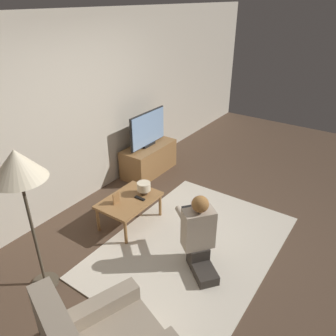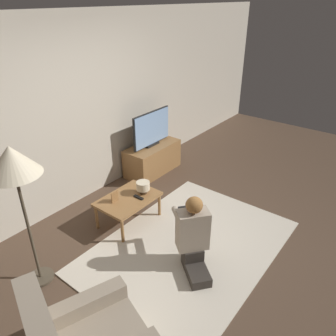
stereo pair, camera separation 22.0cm
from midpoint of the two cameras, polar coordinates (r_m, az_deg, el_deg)
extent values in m
plane|color=brown|center=(4.14, 5.19, -13.53)|extent=(10.00, 10.00, 0.00)
cube|color=beige|center=(4.66, -14.56, 9.08)|extent=(10.00, 0.06, 2.60)
cube|color=beige|center=(4.14, 5.19, -13.45)|extent=(2.56, 1.82, 0.02)
cube|color=olive|center=(5.62, -1.59, 1.65)|extent=(1.00, 0.47, 0.50)
cube|color=black|center=(5.51, -1.63, 4.16)|extent=(0.29, 0.08, 0.04)
cube|color=black|center=(5.40, -1.74, 6.95)|extent=(0.85, 0.03, 0.56)
cube|color=#8CB2E0|center=(5.40, -1.67, 6.93)|extent=(0.82, 0.04, 0.53)
cube|color=olive|center=(4.33, -5.53, -5.43)|extent=(0.79, 0.55, 0.04)
cylinder|color=olive|center=(4.10, -6.40, -10.94)|extent=(0.04, 0.04, 0.35)
cylinder|color=olive|center=(4.53, -0.12, -6.52)|extent=(0.04, 0.04, 0.35)
cylinder|color=olive|center=(4.39, -10.91, -8.42)|extent=(0.04, 0.04, 0.35)
cylinder|color=olive|center=(4.79, -4.59, -4.53)|extent=(0.04, 0.04, 0.35)
cylinder|color=#4C4233|center=(3.97, -19.73, -17.48)|extent=(0.28, 0.28, 0.03)
cylinder|color=#4C4233|center=(3.48, -21.75, -8.46)|extent=(0.03, 0.03, 1.51)
cone|color=beige|center=(3.16, -23.81, 1.19)|extent=(0.50, 0.50, 0.28)
cube|color=gray|center=(3.11, -12.61, -25.11)|extent=(0.81, 0.40, 0.57)
cube|color=#332D28|center=(3.77, 6.63, -17.30)|extent=(0.45, 0.48, 0.11)
cube|color=#332D28|center=(3.80, 5.86, -14.20)|extent=(0.32, 0.32, 0.14)
cube|color=tan|center=(3.61, 6.09, -10.64)|extent=(0.39, 0.37, 0.46)
sphere|color=tan|center=(3.42, 6.36, -6.46)|extent=(0.18, 0.18, 0.18)
sphere|color=#9E6B38|center=(3.39, 6.48, -6.46)|extent=(0.18, 0.18, 0.18)
cube|color=black|center=(3.87, 4.33, -7.08)|extent=(0.12, 0.11, 0.04)
cylinder|color=tan|center=(3.81, 6.35, -7.86)|extent=(0.24, 0.28, 0.07)
cylinder|color=tan|center=(3.75, 3.38, -8.32)|extent=(0.24, 0.28, 0.07)
cube|color=olive|center=(4.23, -7.79, -4.98)|extent=(0.11, 0.01, 0.15)
cylinder|color=#4C3823|center=(4.39, -2.91, -4.07)|extent=(0.10, 0.10, 0.06)
cylinder|color=beige|center=(4.35, -2.94, -3.12)|extent=(0.18, 0.18, 0.11)
cube|color=black|center=(4.30, -3.69, -5.15)|extent=(0.04, 0.15, 0.02)
camera|label=1|loc=(0.11, -88.58, 0.75)|focal=35.00mm
camera|label=2|loc=(0.11, 91.42, -0.75)|focal=35.00mm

